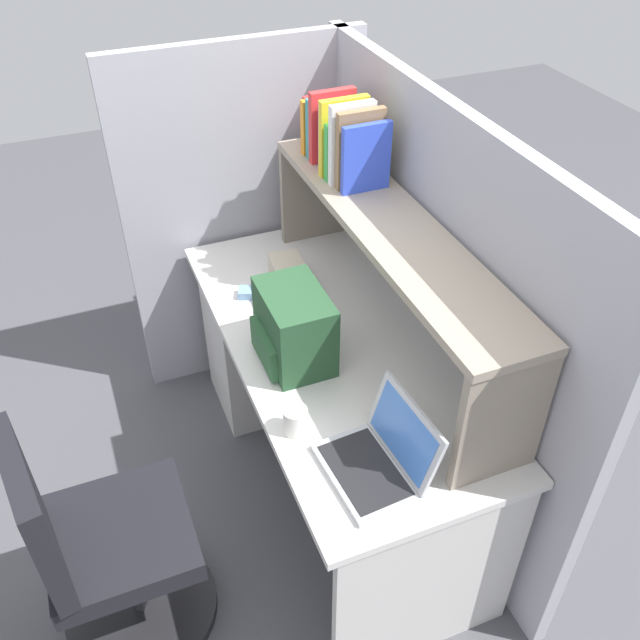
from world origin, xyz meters
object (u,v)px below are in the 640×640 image
at_px(office_chair, 106,555).
at_px(computer_mouse, 252,293).
at_px(backpack, 293,328).
at_px(laptop, 381,457).
at_px(tissue_box, 290,276).
at_px(paper_cup, 295,420).

bearing_deg(office_chair, computer_mouse, -55.76).
relative_size(backpack, computer_mouse, 2.88).
height_order(backpack, computer_mouse, backpack).
bearing_deg(office_chair, laptop, -116.81).
bearing_deg(backpack, laptop, 6.57).
relative_size(computer_mouse, tissue_box, 0.47).
xyz_separation_m(backpack, computer_mouse, (-0.39, -0.03, -0.11)).
height_order(computer_mouse, office_chair, office_chair).
height_order(computer_mouse, paper_cup, paper_cup).
distance_m(backpack, office_chair, 0.93).
distance_m(backpack, tissue_box, 0.43).
distance_m(backpack, paper_cup, 0.35).
distance_m(computer_mouse, tissue_box, 0.16).
bearing_deg(computer_mouse, office_chair, -25.40).
relative_size(backpack, paper_cup, 3.34).
distance_m(paper_cup, office_chair, 0.74).
relative_size(laptop, backpack, 1.09).
bearing_deg(tissue_box, computer_mouse, -82.77).
height_order(paper_cup, tissue_box, tissue_box).
xyz_separation_m(paper_cup, office_chair, (-0.02, -0.63, -0.38)).
bearing_deg(paper_cup, laptop, 37.49).
xyz_separation_m(computer_mouse, paper_cup, (0.71, -0.09, 0.03)).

